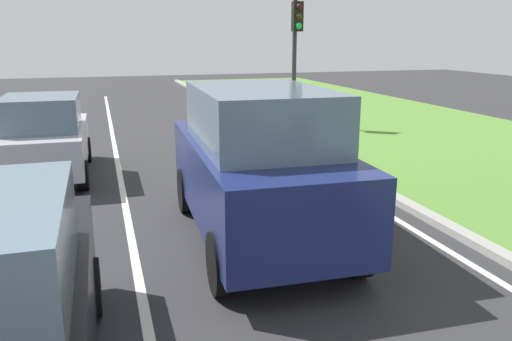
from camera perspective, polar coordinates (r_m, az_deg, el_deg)
ground_plane at (r=11.73m, az=-11.52°, el=-0.23°), size 60.00×60.00×0.00m
lane_line_center at (r=11.69m, az=-14.93°, el=-0.47°), size 0.12×32.00×0.01m
lane_line_right_edge at (r=12.56m, az=5.02°, el=1.02°), size 0.12×32.00×0.01m
grass_verge_right at (r=15.06m, az=22.61°, el=2.33°), size 9.00×48.00×0.06m
curb_right at (r=12.74m, az=7.11°, el=1.42°), size 0.24×48.00×0.12m
car_suv_ahead at (r=7.42m, az=0.27°, el=0.70°), size 2.10×4.56×2.28m
car_hatchback_far at (r=11.78m, az=-22.46°, el=3.41°), size 1.76×3.72×1.78m
traffic_light_near_right at (r=16.72m, az=4.48°, el=14.45°), size 0.32×0.50×4.37m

